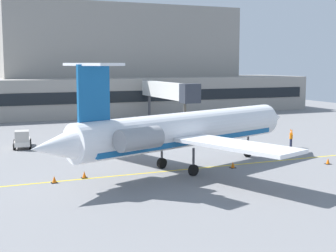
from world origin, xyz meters
TOP-DOWN VIEW (x-y plane):
  - ground at (0.00, 0.00)m, footprint 120.00×120.00m
  - terminal_building at (7.63, 49.31)m, footprint 76.10×16.83m
  - jet_bridge_west at (10.27, 30.22)m, footprint 2.40×18.12m
  - regional_jet at (-1.71, -0.58)m, footprint 27.19×22.27m
  - baggage_tug at (-12.79, 16.10)m, footprint 2.28×4.34m
  - pushback_tractor at (10.42, 23.67)m, footprint 3.91×2.40m
  - marshaller at (13.82, 5.18)m, footprint 0.34×0.82m
  - safety_cone_alpha at (11.47, -3.28)m, footprint 0.47×0.47m
  - safety_cone_bravo at (-9.91, 0.04)m, footprint 0.47×0.47m
  - safety_cone_charlie at (2.80, -1.29)m, footprint 0.47×0.47m
  - safety_cone_delta at (-12.37, -0.62)m, footprint 0.47×0.47m

SIDE VIEW (x-z plane):
  - ground at x=0.00m, z-range -0.10..0.00m
  - safety_cone_alpha at x=11.47m, z-range -0.03..0.52m
  - safety_cone_bravo at x=-9.91m, z-range -0.03..0.52m
  - safety_cone_charlie at x=2.80m, z-range -0.03..0.52m
  - safety_cone_delta at x=-12.37m, z-range -0.03..0.52m
  - pushback_tractor at x=10.42m, z-range -0.05..1.77m
  - baggage_tug at x=-12.79m, z-range -0.07..1.89m
  - marshaller at x=13.82m, z-range 0.02..2.00m
  - regional_jet at x=-1.71m, z-range -1.06..7.96m
  - jet_bridge_west at x=10.27m, z-range 1.73..7.94m
  - terminal_building at x=7.63m, z-range -2.15..17.49m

